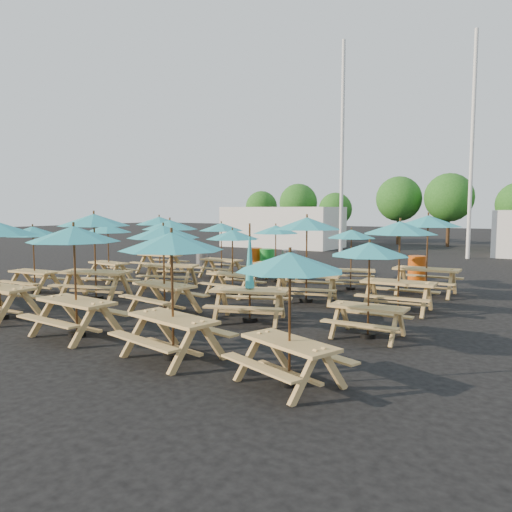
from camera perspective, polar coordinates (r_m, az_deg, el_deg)
The scene contains 32 objects.
ground at distance 15.79m, azimuth -2.87°, elevation -4.42°, with size 120.00×120.00×0.00m, color black.
picnic_unit_1 at distance 17.32m, azimuth -24.14°, elevation 2.11°, with size 1.86×1.86×2.16m.
picnic_unit_2 at distance 19.21m, azimuth -16.57°, elevation 2.60°, with size 1.92×1.92×2.14m.
picnic_unit_3 at distance 21.20m, azimuth -11.00°, elevation 3.54°, with size 1.98×1.98×2.38m.
picnic_unit_5 at distance 15.43m, azimuth -18.01°, elevation 3.28°, with size 2.61×2.61×2.57m.
picnic_unit_6 at distance 17.28m, azimuth -9.80°, elevation 3.01°, with size 2.40×2.40×2.34m.
picnic_unit_7 at distance 19.50m, azimuth -4.00°, elevation 2.90°, with size 1.83×1.83×2.16m.
picnic_unit_8 at distance 11.07m, azimuth -20.09°, elevation 1.54°, with size 2.05×2.05×2.37m.
picnic_unit_9 at distance 13.01m, azimuth -10.53°, elevation 2.04°, with size 2.11×2.11×2.29m.
picnic_unit_10 at distance 15.40m, azimuth -2.71°, elevation 1.93°, with size 1.78×1.78×2.07m.
picnic_unit_11 at distance 18.28m, azimuth 2.27°, elevation 2.60°, with size 1.80×1.80×2.11m.
picnic_unit_12 at distance 8.97m, azimuth -9.61°, elevation 0.65°, with size 2.20×2.20×2.31m.
picnic_unit_13 at distance 11.91m, azimuth -0.72°, elevation -2.94°, with size 2.28×2.13×2.36m.
picnic_unit_14 at distance 14.36m, azimuth 5.83°, elevation 3.06°, with size 2.44×2.44×2.48m.
picnic_unit_15 at distance 16.84m, azimuth 10.85°, elevation 2.02°, with size 2.09×2.09×2.03m.
picnic_unit_16 at distance 7.53m, azimuth 3.90°, elevation -1.72°, with size 2.15×2.15×2.08m.
picnic_unit_17 at distance 10.59m, azimuth 12.84°, elevation 0.02°, with size 1.68×1.68×2.03m.
picnic_unit_18 at distance 13.51m, azimuth 16.12°, elevation 2.42°, with size 2.01×2.01×2.40m.
picnic_unit_19 at distance 16.40m, azimuth 19.06°, elevation 3.20°, with size 2.06×2.06×2.52m.
waste_bin_0 at distance 23.38m, azimuth -6.12°, elevation 0.02°, with size 0.62×0.62×1.00m, color gray.
waste_bin_1 at distance 21.63m, azimuth -0.10°, elevation -0.39°, with size 0.62×0.62×1.00m, color #C3470B.
waste_bin_2 at distance 21.13m, azimuth 1.27°, elevation -0.53°, with size 0.62×0.62×1.00m, color #188629.
waste_bin_3 at distance 20.70m, azimuth 3.84°, elevation -0.67°, with size 0.62×0.62×1.00m, color gray.
waste_bin_4 at distance 18.98m, azimuth 17.90°, elevation -1.48°, with size 0.62×0.62×1.00m, color #C3470B.
mast_0 at distance 29.10m, azimuth 9.82°, elevation 11.89°, with size 0.20×0.20×12.00m, color silver.
mast_1 at distance 29.32m, azimuth 23.46°, elevation 11.47°, with size 0.20×0.20×12.00m, color silver.
event_tent_0 at distance 35.13m, azimuth 3.03°, elevation 3.33°, with size 8.00×4.00×2.80m, color silver.
tree_0 at distance 44.42m, azimuth 0.63°, elevation 5.63°, with size 2.80×2.80×4.24m.
tree_1 at distance 41.15m, azimuth 4.86°, elevation 6.07°, with size 3.11×3.11×4.72m.
tree_2 at distance 39.51m, azimuth 9.05°, elevation 5.29°, with size 2.59×2.59×3.93m.
tree_3 at distance 39.00m, azimuth 16.02°, elevation 6.29°, with size 3.36×3.36×5.09m.
tree_4 at distance 37.72m, azimuth 21.21°, elevation 6.25°, with size 3.41×3.41×5.17m.
Camera 1 is at (8.83, -12.81, 2.71)m, focal length 35.00 mm.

